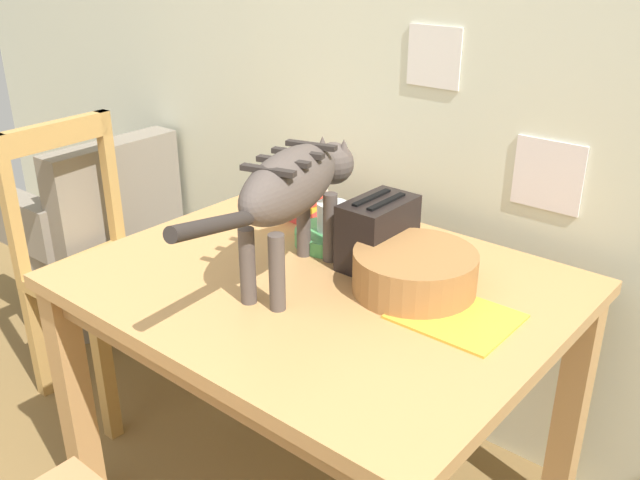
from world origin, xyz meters
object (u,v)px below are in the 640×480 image
(magazine, at_px, (456,317))
(cat, at_px, (295,186))
(dining_table, at_px, (320,311))
(wooden_chair_far, at_px, (100,268))
(saucer_bowl, at_px, (332,237))
(coffee_mug, at_px, (334,217))
(wicker_armchair, at_px, (94,252))
(wicker_basket, at_px, (415,271))
(toaster, at_px, (378,233))
(book_stack, at_px, (295,200))

(magazine, bearing_deg, cat, -169.85)
(dining_table, bearing_deg, wooden_chair_far, -178.77)
(wooden_chair_far, bearing_deg, saucer_bowl, 100.12)
(coffee_mug, height_order, wicker_armchair, coffee_mug)
(wicker_basket, height_order, wooden_chair_far, wooden_chair_far)
(wicker_basket, bearing_deg, toaster, 157.64)
(wooden_chair_far, height_order, wicker_armchair, wooden_chair_far)
(dining_table, relative_size, saucer_bowl, 5.59)
(wicker_basket, relative_size, wicker_armchair, 0.37)
(saucer_bowl, bearing_deg, toaster, -8.91)
(coffee_mug, bearing_deg, book_stack, 155.57)
(toaster, xyz_separation_m, wicker_armchair, (-1.50, 0.10, -0.54))
(magazine, relative_size, wicker_basket, 0.86)
(dining_table, relative_size, cat, 1.59)
(cat, xyz_separation_m, book_stack, (-0.28, 0.31, -0.19))
(coffee_mug, relative_size, wooden_chair_far, 0.13)
(coffee_mug, xyz_separation_m, magazine, (0.45, -0.13, -0.07))
(wicker_basket, bearing_deg, book_stack, 160.44)
(wicker_armchair, bearing_deg, magazine, -97.98)
(wicker_basket, xyz_separation_m, wooden_chair_far, (-1.16, -0.11, -0.32))
(coffee_mug, bearing_deg, wicker_basket, -15.69)
(book_stack, distance_m, wicker_armchair, 1.21)
(toaster, bearing_deg, cat, -121.61)
(wicker_basket, relative_size, toaster, 1.43)
(magazine, bearing_deg, saucer_bowl, 163.38)
(wicker_basket, bearing_deg, cat, -155.49)
(coffee_mug, bearing_deg, cat, -76.27)
(dining_table, distance_m, wicker_armchair, 1.51)
(book_stack, relative_size, wicker_basket, 0.64)
(magazine, xyz_separation_m, wicker_basket, (-0.14, 0.05, 0.05))
(toaster, distance_m, wicker_armchair, 1.60)
(saucer_bowl, bearing_deg, cat, -75.37)
(saucer_bowl, relative_size, book_stack, 1.10)
(dining_table, height_order, wicker_basket, wicker_basket)
(dining_table, bearing_deg, cat, -149.89)
(wicker_basket, bearing_deg, coffee_mug, 164.31)
(cat, bearing_deg, coffee_mug, 89.10)
(dining_table, relative_size, toaster, 5.67)
(magazine, distance_m, wicker_armchair, 1.86)
(wooden_chair_far, xyz_separation_m, wicker_armchair, (-0.49, 0.27, -0.18))
(wicker_armchair, bearing_deg, wicker_basket, -96.96)
(dining_table, bearing_deg, coffee_mug, 119.83)
(magazine, relative_size, book_stack, 1.34)
(cat, bearing_deg, wicker_armchair, 153.95)
(toaster, height_order, wooden_chair_far, wooden_chair_far)
(wooden_chair_far, bearing_deg, dining_table, 88.22)
(coffee_mug, distance_m, book_stack, 0.26)
(book_stack, relative_size, wooden_chair_far, 0.20)
(book_stack, bearing_deg, wooden_chair_far, -153.76)
(dining_table, distance_m, saucer_bowl, 0.23)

